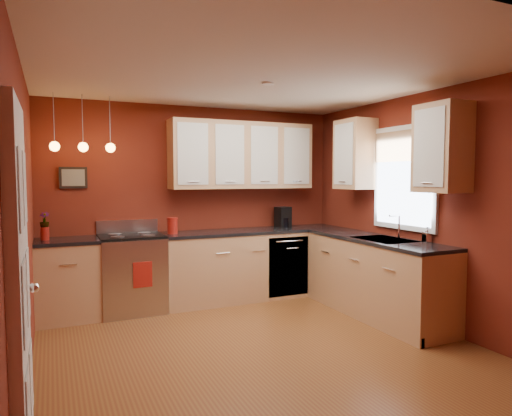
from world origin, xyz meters
name	(u,v)px	position (x,y,z in m)	size (l,w,h in m)	color
floor	(262,350)	(0.00, 0.00, 0.00)	(4.20, 4.20, 0.00)	brown
ceiling	(262,74)	(0.00, 0.00, 2.60)	(4.00, 4.20, 0.02)	beige
wall_back	(197,203)	(0.00, 2.10, 1.30)	(4.00, 0.02, 2.60)	maroon
wall_front	(433,247)	(0.00, -2.10, 1.30)	(4.00, 0.02, 2.60)	maroon
wall_left	(23,224)	(-2.00, 0.00, 1.30)	(0.02, 4.20, 2.60)	maroon
wall_right	(424,209)	(2.00, 0.00, 1.30)	(0.02, 4.20, 2.60)	maroon
base_cabinets_back_left	(68,281)	(-1.65, 1.80, 0.45)	(0.70, 0.60, 0.90)	tan
base_cabinets_back_right	(255,265)	(0.73, 1.80, 0.45)	(2.54, 0.60, 0.90)	tan
base_cabinets_right	(375,278)	(1.70, 0.45, 0.45)	(0.60, 2.10, 0.90)	tan
counter_back_left	(67,241)	(-1.65, 1.80, 0.92)	(0.70, 0.62, 0.04)	black
counter_back_right	(255,231)	(0.73, 1.80, 0.92)	(2.54, 0.62, 0.04)	black
counter_right	(376,239)	(1.70, 0.45, 0.92)	(0.62, 2.10, 0.04)	black
gas_range	(132,273)	(-0.92, 1.80, 0.48)	(0.76, 0.64, 1.11)	#ACACB0
dishwasher_front	(289,266)	(1.10, 1.51, 0.45)	(0.60, 0.02, 0.80)	#ACACB0
sink	(384,241)	(1.70, 0.30, 0.92)	(0.50, 0.70, 0.33)	gray
window	(404,174)	(1.97, 0.30, 1.69)	(0.06, 1.02, 1.22)	white
door_left_wall	(20,298)	(-1.97, -1.20, 1.03)	(0.12, 0.82, 2.05)	white
upper_cabinets_back	(242,156)	(0.60, 1.93, 1.95)	(2.00, 0.35, 0.90)	tan
upper_cabinets_right	(393,152)	(1.82, 0.32, 1.95)	(0.35, 1.95, 0.90)	tan
wall_picture	(73,178)	(-1.55, 2.08, 1.65)	(0.32, 0.03, 0.26)	black
pendant_lights	(83,146)	(-1.45, 1.75, 2.01)	(0.71, 0.11, 0.66)	gray
red_canister	(172,226)	(-0.41, 1.80, 1.04)	(0.14, 0.14, 0.21)	maroon
red_vase	(45,234)	(-1.88, 1.83, 1.01)	(0.09, 0.09, 0.15)	maroon
flowers	(44,220)	(-1.88, 1.83, 1.16)	(0.11, 0.11, 0.19)	maroon
coffee_maker	(283,218)	(1.24, 1.93, 1.07)	(0.23, 0.23, 0.29)	black
soap_pump	(427,235)	(1.95, -0.10, 1.03)	(0.08, 0.08, 0.17)	white
dish_towel	(143,275)	(-0.85, 1.47, 0.52)	(0.22, 0.02, 0.30)	maroon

